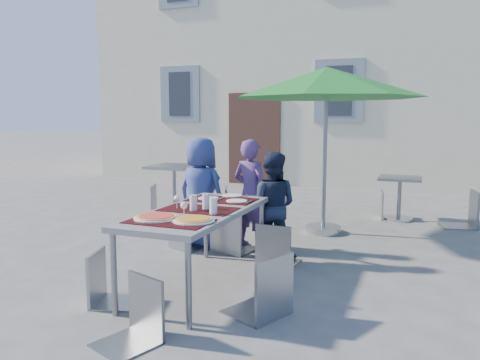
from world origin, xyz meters
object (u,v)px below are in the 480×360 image
at_px(chair_5, 134,273).
at_px(cafe_table_0, 174,179).
at_px(patio_umbrella, 327,84).
at_px(bg_chair_l_1, 388,189).
at_px(child_0, 201,193).
at_px(child_1, 251,194).
at_px(chair_0, 184,210).
at_px(bg_chair_r_0, 220,184).
at_px(pizza_near_left, 156,217).
at_px(child_2, 271,206).
at_px(bg_chair_r_1, 468,186).
at_px(chair_1, 230,206).
at_px(chair_3, 106,246).
at_px(cafe_table_1, 400,192).
at_px(bg_chair_l_0, 159,182).
at_px(dining_table, 199,215).
at_px(pizza_near_right, 194,220).
at_px(chair_2, 276,219).
at_px(chair_4, 265,247).

relative_size(chair_5, cafe_table_0, 1.08).
relative_size(patio_umbrella, bg_chair_l_1, 3.10).
bearing_deg(child_0, bg_chair_l_1, -118.86).
xyz_separation_m(child_1, chair_0, (-0.71, -0.41, -0.18)).
height_order(cafe_table_0, bg_chair_r_0, bg_chair_r_0).
relative_size(pizza_near_left, patio_umbrella, 0.15).
relative_size(child_2, bg_chair_r_1, 1.19).
bearing_deg(chair_1, chair_3, -103.00).
xyz_separation_m(pizza_near_left, chair_5, (0.22, -0.67, -0.26)).
bearing_deg(cafe_table_1, patio_umbrella, -127.49).
distance_m(child_0, chair_3, 1.95).
distance_m(patio_umbrella, bg_chair_l_0, 3.27).
relative_size(dining_table, pizza_near_left, 4.81).
relative_size(pizza_near_right, patio_umbrella, 0.14).
xyz_separation_m(chair_0, chair_2, (1.24, -0.21, 0.03)).
bearing_deg(chair_2, chair_4, -76.94).
bearing_deg(pizza_near_right, child_2, 83.36).
height_order(dining_table, child_1, child_1).
relative_size(pizza_near_right, chair_0, 0.41).
height_order(child_0, bg_chair_l_0, child_0).
bearing_deg(dining_table, chair_2, 59.07).
bearing_deg(chair_1, cafe_table_0, 134.38).
height_order(chair_4, bg_chair_l_0, chair_4).
xyz_separation_m(cafe_table_0, bg_chair_l_1, (3.39, 0.88, -0.10)).
bearing_deg(bg_chair_l_1, child_2, -111.73).
bearing_deg(pizza_near_right, chair_3, -166.52).
height_order(chair_3, chair_4, chair_4).
height_order(bg_chair_r_0, bg_chair_l_1, bg_chair_r_0).
height_order(chair_1, bg_chair_r_1, bg_chair_r_1).
height_order(child_0, chair_4, child_0).
distance_m(dining_table, child_1, 1.48).
relative_size(child_1, cafe_table_1, 1.97).
relative_size(child_0, bg_chair_l_1, 1.63).
bearing_deg(chair_3, bg_chair_l_1, 65.65).
bearing_deg(bg_chair_l_0, bg_chair_r_1, 9.11).
bearing_deg(chair_1, chair_5, -84.59).
relative_size(chair_3, bg_chair_r_1, 0.84).
distance_m(dining_table, child_0, 1.40).
height_order(pizza_near_left, child_1, child_1).
distance_m(chair_5, patio_umbrella, 4.08).
distance_m(pizza_near_right, chair_1, 1.67).
bearing_deg(cafe_table_1, bg_chair_r_0, -159.91).
bearing_deg(patio_umbrella, chair_3, -111.38).
xyz_separation_m(chair_0, bg_chair_l_0, (-1.45, 1.81, 0.03)).
relative_size(chair_1, chair_3, 1.12).
height_order(patio_umbrella, bg_chair_r_1, patio_umbrella).
height_order(bg_chair_l_0, bg_chair_l_1, bg_chair_l_0).
xyz_separation_m(chair_1, bg_chair_l_0, (-2.03, 1.74, -0.04)).
height_order(child_0, child_1, child_0).
relative_size(chair_1, bg_chair_r_1, 0.94).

